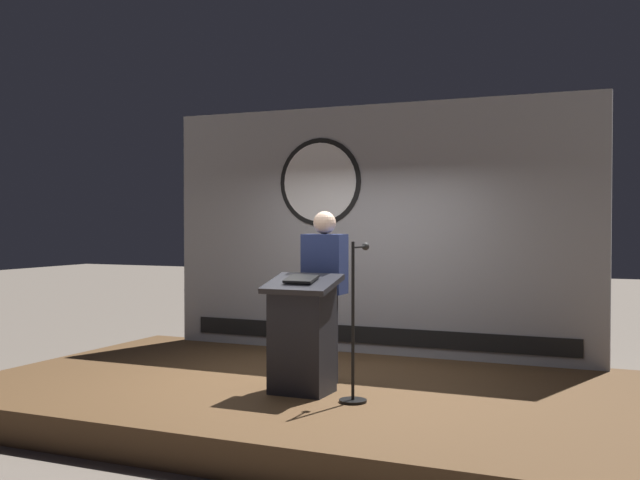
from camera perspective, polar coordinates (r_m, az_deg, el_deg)
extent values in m
plane|color=#6B6056|center=(7.66, -0.92, -12.68)|extent=(40.00, 40.00, 0.00)
cube|color=brown|center=(7.63, -0.92, -11.58)|extent=(6.40, 4.00, 0.30)
cube|color=#9E9EA3|center=(9.14, 3.98, 0.78)|extent=(5.25, 0.10, 2.93)
cylinder|color=black|center=(9.36, -0.01, 4.28)|extent=(1.06, 0.02, 1.06)
cylinder|color=white|center=(9.35, -0.02, 4.28)|extent=(0.95, 0.02, 0.95)
cube|color=black|center=(9.19, 3.84, -7.02)|extent=(4.73, 0.02, 0.20)
cube|color=#26262B|center=(7.09, -1.33, -7.37)|extent=(0.52, 0.40, 0.97)
cube|color=#26262B|center=(7.03, -1.33, -3.23)|extent=(0.64, 0.50, 0.17)
cube|color=black|center=(7.01, -1.40, -2.88)|extent=(0.28, 0.20, 0.07)
cylinder|color=black|center=(7.52, 0.34, -7.25)|extent=(0.26, 0.26, 0.86)
cube|color=navy|center=(7.45, 0.34, -1.77)|extent=(0.40, 0.24, 0.57)
sphere|color=beige|center=(7.44, 0.34, 1.28)|extent=(0.22, 0.22, 0.22)
cylinder|color=black|center=(6.83, 2.43, -11.74)|extent=(0.24, 0.24, 0.02)
cylinder|color=black|center=(6.70, 2.44, -6.06)|extent=(0.03, 0.03, 1.39)
cylinder|color=black|center=(6.79, 2.91, -0.51)|extent=(0.02, 0.30, 0.02)
sphere|color=#262626|center=(6.93, 3.37, -0.47)|extent=(0.07, 0.07, 0.07)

